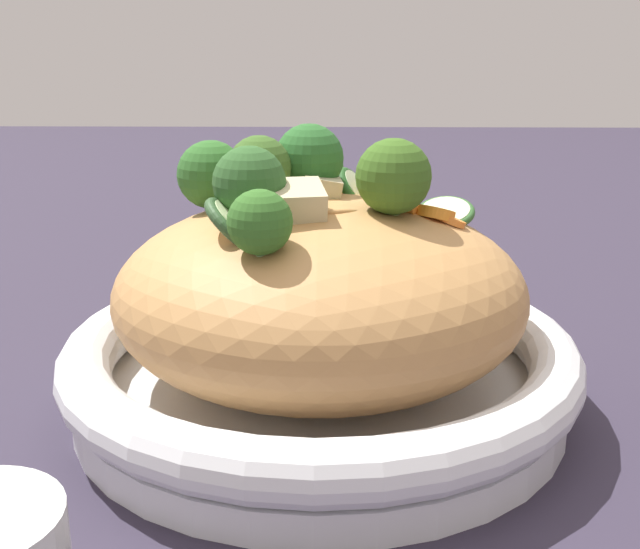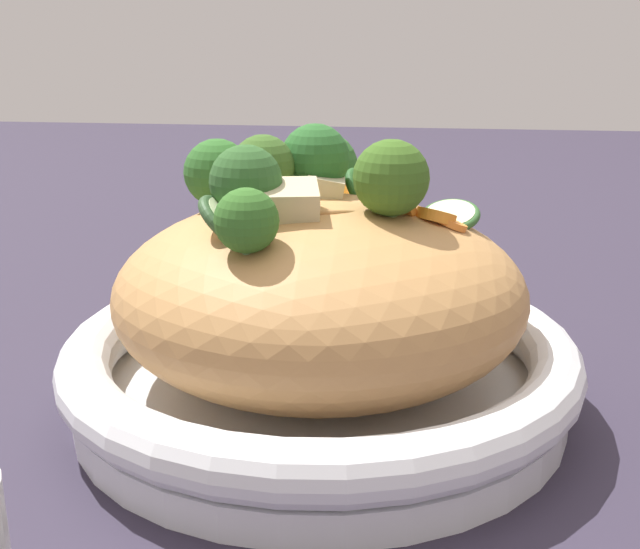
# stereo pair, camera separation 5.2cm
# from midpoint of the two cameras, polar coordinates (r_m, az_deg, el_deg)

# --- Properties ---
(ground_plane) EXTENTS (3.00, 3.00, 0.00)m
(ground_plane) POSITION_cam_midpoint_polar(r_m,az_deg,el_deg) (0.55, -2.72, -9.19)
(ground_plane) COLOR #2F2839
(serving_bowl) EXTENTS (0.34, 0.34, 0.06)m
(serving_bowl) POSITION_cam_midpoint_polar(r_m,az_deg,el_deg) (0.54, -2.76, -6.48)
(serving_bowl) COLOR white
(serving_bowl) RESTS_ON ground_plane
(noodle_heap) EXTENTS (0.26, 0.26, 0.12)m
(noodle_heap) POSITION_cam_midpoint_polar(r_m,az_deg,el_deg) (0.52, -2.84, -1.27)
(noodle_heap) COLOR tan
(noodle_heap) RESTS_ON serving_bowl
(broccoli_florets) EXTENTS (0.23, 0.17, 0.08)m
(broccoli_florets) POSITION_cam_midpoint_polar(r_m,az_deg,el_deg) (0.53, -4.85, 6.88)
(broccoli_florets) COLOR #A4C074
(broccoli_florets) RESTS_ON serving_bowl
(carrot_coins) EXTENTS (0.10, 0.10, 0.03)m
(carrot_coins) POSITION_cam_midpoint_polar(r_m,az_deg,el_deg) (0.53, 2.41, 4.94)
(carrot_coins) COLOR orange
(carrot_coins) RESTS_ON serving_bowl
(zucchini_slices) EXTENTS (0.15, 0.17, 0.04)m
(zucchini_slices) POSITION_cam_midpoint_polar(r_m,az_deg,el_deg) (0.53, -0.81, 4.83)
(zucchini_slices) COLOR beige
(zucchini_slices) RESTS_ON serving_bowl
(chicken_chunks) EXTENTS (0.13, 0.06, 0.04)m
(chicken_chunks) POSITION_cam_midpoint_polar(r_m,az_deg,el_deg) (0.52, -4.55, 5.62)
(chicken_chunks) COLOR #CDBE8E
(chicken_chunks) RESTS_ON serving_bowl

